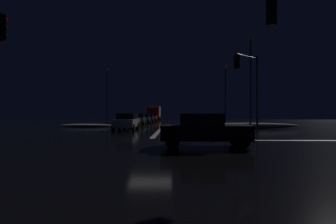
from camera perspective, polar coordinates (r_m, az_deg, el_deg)
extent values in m
cube|color=black|center=(18.22, -3.27, -5.37)|extent=(120.00, 120.00, 0.10)
cube|color=white|center=(26.24, -1.83, -3.68)|extent=(0.35, 13.80, 0.01)
cube|color=yellow|center=(37.81, -0.84, -2.62)|extent=(22.00, 0.15, 0.01)
cube|color=white|center=(19.34, 21.70, -4.90)|extent=(13.80, 0.40, 0.01)
ellipsoid|color=white|center=(36.88, -14.90, -2.40)|extent=(6.03, 1.50, 0.35)
ellipsoid|color=white|center=(32.82, 14.42, -2.46)|extent=(10.70, 1.50, 0.60)
cube|color=#B7B7BC|center=(28.91, -7.74, -2.03)|extent=(1.80, 4.20, 0.70)
cube|color=black|center=(29.09, -7.68, -0.79)|extent=(1.60, 2.00, 0.55)
cylinder|color=black|center=(27.25, -6.39, -2.88)|extent=(0.22, 0.64, 0.64)
cylinder|color=black|center=(27.56, -10.10, -2.85)|extent=(0.22, 0.64, 0.64)
cylinder|color=black|center=(30.33, -5.59, -2.61)|extent=(0.22, 0.64, 0.64)
cylinder|color=black|center=(30.60, -8.94, -2.59)|extent=(0.22, 0.64, 0.64)
sphere|color=#F9EFC6|center=(26.71, -7.09, -2.08)|extent=(0.22, 0.22, 0.22)
sphere|color=#F9EFC6|center=(26.93, -9.82, -2.06)|extent=(0.22, 0.22, 0.22)
cube|color=slate|center=(34.80, -7.00, -1.73)|extent=(1.80, 4.20, 0.70)
cube|color=black|center=(34.99, -6.95, -0.69)|extent=(1.60, 2.00, 0.55)
cylinder|color=black|center=(33.16, -5.85, -2.41)|extent=(0.22, 0.64, 0.64)
cylinder|color=black|center=(33.43, -8.92, -2.39)|extent=(0.22, 0.64, 0.64)
cylinder|color=black|center=(36.23, -5.23, -2.22)|extent=(0.22, 0.64, 0.64)
cylinder|color=black|center=(36.48, -8.04, -2.21)|extent=(0.22, 0.64, 0.64)
sphere|color=#F9EFC6|center=(32.61, -6.41, -1.74)|extent=(0.22, 0.22, 0.22)
sphere|color=#F9EFC6|center=(32.81, -8.66, -1.73)|extent=(0.22, 0.22, 0.22)
cube|color=#14512D|center=(41.22, -5.56, -1.49)|extent=(1.80, 4.20, 0.70)
cube|color=black|center=(41.41, -5.53, -0.62)|extent=(1.60, 2.00, 0.55)
cylinder|color=black|center=(39.59, -4.54, -2.05)|extent=(0.22, 0.64, 0.64)
cylinder|color=black|center=(39.81, -7.12, -2.04)|extent=(0.22, 0.64, 0.64)
cylinder|color=black|center=(42.67, -4.11, -1.92)|extent=(0.22, 0.64, 0.64)
cylinder|color=black|center=(42.88, -6.51, -1.91)|extent=(0.22, 0.64, 0.64)
sphere|color=#F9EFC6|center=(39.04, -4.99, -1.49)|extent=(0.22, 0.22, 0.22)
sphere|color=#F9EFC6|center=(39.20, -6.88, -1.48)|extent=(0.22, 0.22, 0.22)
cube|color=navy|center=(47.38, -4.54, -1.33)|extent=(1.80, 4.20, 0.70)
cube|color=black|center=(47.57, -4.51, -0.57)|extent=(1.60, 2.00, 0.55)
cylinder|color=black|center=(45.76, -3.62, -1.80)|extent=(0.22, 0.64, 0.64)
cylinder|color=black|center=(45.95, -5.85, -1.80)|extent=(0.22, 0.64, 0.64)
cylinder|color=black|center=(48.85, -3.30, -1.70)|extent=(0.22, 0.64, 0.64)
cylinder|color=black|center=(49.03, -5.40, -1.70)|extent=(0.22, 0.64, 0.64)
sphere|color=#F9EFC6|center=(45.20, -4.00, -1.32)|extent=(0.22, 0.22, 0.22)
sphere|color=#F9EFC6|center=(45.34, -5.63, -1.31)|extent=(0.22, 0.22, 0.22)
cube|color=maroon|center=(53.76, -3.69, -1.19)|extent=(1.80, 4.20, 0.70)
cube|color=black|center=(53.96, -3.67, -0.53)|extent=(1.60, 2.00, 0.55)
cylinder|color=black|center=(52.15, -2.85, -1.61)|extent=(0.22, 0.64, 0.64)
cylinder|color=black|center=(52.32, -4.82, -1.60)|extent=(0.22, 0.64, 0.64)
cylinder|color=black|center=(55.24, -2.62, -1.53)|extent=(0.22, 0.64, 0.64)
cylinder|color=black|center=(55.40, -4.47, -1.53)|extent=(0.22, 0.64, 0.64)
sphere|color=#F9EFC6|center=(51.60, -3.18, -1.18)|extent=(0.22, 0.22, 0.22)
sphere|color=#F9EFC6|center=(51.72, -4.61, -1.18)|extent=(0.22, 0.22, 0.22)
cube|color=#C66014|center=(60.24, -3.02, -1.09)|extent=(1.80, 4.20, 0.70)
cube|color=black|center=(60.43, -3.01, -0.49)|extent=(1.60, 2.00, 0.55)
cylinder|color=black|center=(58.63, -2.26, -1.46)|extent=(0.22, 0.64, 0.64)
cylinder|color=black|center=(58.78, -4.01, -1.45)|extent=(0.22, 0.64, 0.64)
cylinder|color=black|center=(61.73, -2.08, -1.39)|extent=(0.22, 0.64, 0.64)
cylinder|color=black|center=(61.86, -3.74, -1.39)|extent=(0.22, 0.64, 0.64)
sphere|color=#F9EFC6|center=(58.07, -2.54, -1.07)|extent=(0.22, 0.22, 0.22)
sphere|color=#F9EFC6|center=(58.18, -3.82, -1.07)|extent=(0.22, 0.22, 0.22)
cube|color=red|center=(64.74, -2.75, -0.18)|extent=(2.40, 2.20, 2.30)
cube|color=silver|center=(69.23, -2.48, -0.06)|extent=(2.40, 5.00, 2.60)
cylinder|color=black|center=(65.27, -1.66, -1.19)|extent=(0.28, 0.96, 0.96)
cylinder|color=black|center=(65.44, -3.76, -1.19)|extent=(0.28, 0.96, 0.96)
cylinder|color=black|center=(69.97, -1.45, -1.12)|extent=(0.28, 0.96, 0.96)
cylinder|color=black|center=(70.13, -3.41, -1.12)|extent=(0.28, 0.96, 0.96)
sphere|color=#F9EFC6|center=(63.54, -2.06, -0.72)|extent=(0.26, 0.26, 0.26)
sphere|color=#F9EFC6|center=(63.66, -3.59, -0.72)|extent=(0.26, 0.26, 0.26)
cube|color=black|center=(14.73, 6.92, -3.78)|extent=(4.20, 1.80, 0.70)
cube|color=black|center=(14.69, 6.14, -1.35)|extent=(2.00, 1.60, 0.55)
cylinder|color=black|center=(15.86, 12.21, -4.79)|extent=(0.64, 0.22, 0.64)
cylinder|color=black|center=(14.11, 13.58, -5.36)|extent=(0.64, 0.22, 0.64)
cylinder|color=black|center=(15.59, 0.90, -4.88)|extent=(0.64, 0.22, 0.64)
cylinder|color=black|center=(13.79, 0.83, -5.49)|extent=(0.64, 0.22, 0.64)
sphere|color=#F9EFC6|center=(15.71, 14.42, -3.37)|extent=(0.22, 0.22, 0.22)
sphere|color=#F9EFC6|center=(14.45, 15.59, -3.65)|extent=(0.22, 0.22, 0.22)
cylinder|color=#4C4C51|center=(27.50, 16.15, 3.30)|extent=(0.18, 0.18, 6.54)
cylinder|color=#4C4C51|center=(26.56, 14.45, 9.89)|extent=(2.25, 2.25, 0.12)
cube|color=black|center=(25.19, 12.59, 9.00)|extent=(0.46, 0.46, 1.05)
sphere|color=red|center=(25.11, 12.38, 9.83)|extent=(0.22, 0.22, 0.22)
sphere|color=black|center=(25.05, 12.38, 9.05)|extent=(0.22, 0.22, 0.22)
sphere|color=black|center=(25.00, 12.38, 8.27)|extent=(0.22, 0.22, 0.22)
cube|color=black|center=(14.75, -28.54, 13.58)|extent=(0.46, 0.46, 1.05)
sphere|color=red|center=(14.88, -27.92, 14.83)|extent=(0.22, 0.22, 0.22)
sphere|color=black|center=(14.79, -27.92, 13.54)|extent=(0.22, 0.22, 0.22)
sphere|color=black|center=(14.71, -27.92, 12.23)|extent=(0.22, 0.22, 0.22)
cube|color=black|center=(13.90, 18.59, 17.07)|extent=(0.46, 0.46, 1.05)
sphere|color=red|center=(14.08, 17.98, 18.32)|extent=(0.22, 0.22, 0.22)
sphere|color=black|center=(13.97, 17.99, 16.98)|extent=(0.22, 0.22, 0.22)
sphere|color=black|center=(13.87, 17.99, 15.62)|extent=(0.22, 0.22, 0.22)
cylinder|color=#424247|center=(48.98, -11.16, 2.67)|extent=(0.20, 0.20, 8.10)
sphere|color=#F9AD47|center=(49.38, -11.15, 7.58)|extent=(0.44, 0.44, 0.44)
cylinder|color=#424247|center=(32.80, 15.01, 5.04)|extent=(0.20, 0.20, 9.18)
sphere|color=#F9AD47|center=(33.58, 15.00, 13.18)|extent=(0.44, 0.44, 0.44)
cylinder|color=#424247|center=(48.44, 10.55, 2.92)|extent=(0.20, 0.20, 8.48)
sphere|color=#F9AD47|center=(48.88, 10.55, 8.10)|extent=(0.44, 0.44, 0.44)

